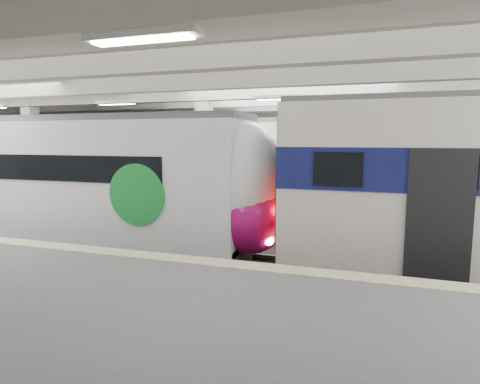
% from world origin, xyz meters
% --- Properties ---
extents(station_hall, '(36.00, 24.00, 5.75)m').
position_xyz_m(station_hall, '(0.00, -1.74, 3.24)').
color(station_hall, black).
rests_on(station_hall, ground).
extents(modern_emu, '(13.43, 2.77, 4.35)m').
position_xyz_m(modern_emu, '(-5.34, -0.00, 2.14)').
color(modern_emu, white).
rests_on(modern_emu, ground).
extents(far_train, '(13.94, 3.24, 4.43)m').
position_xyz_m(far_train, '(-6.31, 5.50, 2.29)').
color(far_train, white).
rests_on(far_train, ground).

